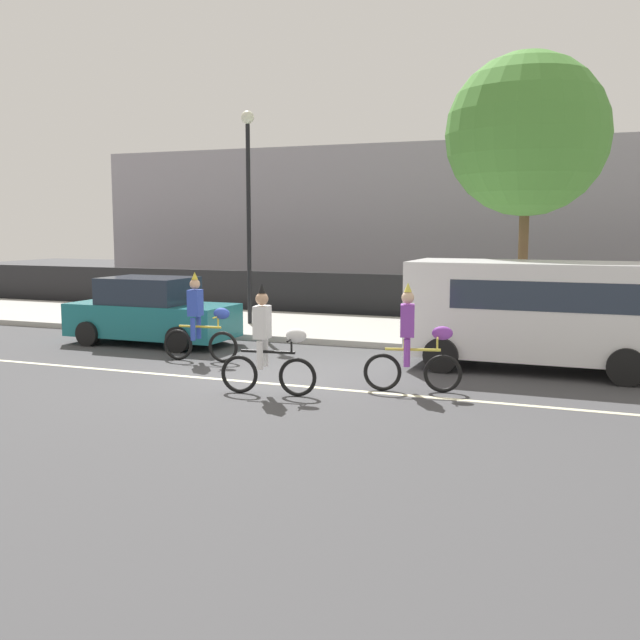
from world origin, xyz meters
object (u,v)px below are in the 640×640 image
Objects in this scene: parade_cyclist_zebra at (269,347)px; parked_van_white at (541,307)px; parked_car_teal at (151,312)px; parade_cyclist_cobalt at (201,322)px; parade_cyclist_purple at (414,344)px; street_lamp_post at (248,186)px.

parade_cyclist_zebra is 5.76m from parked_van_white.
parked_car_teal is (-9.20, -0.03, -0.50)m from parked_van_white.
parade_cyclist_purple is (4.98, -1.21, 0.00)m from parade_cyclist_cobalt.
parked_van_white reaches higher than parade_cyclist_cobalt.
street_lamp_post reaches higher than parked_car_teal.
parade_cyclist_cobalt is 5.13m from parade_cyclist_purple.
parked_van_white reaches higher than parked_car_teal.
street_lamp_post is (-1.36, 4.98, 3.15)m from parade_cyclist_cobalt.
parked_car_teal is at bearing 158.79° from parade_cyclist_purple.
parked_van_white reaches higher than parade_cyclist_purple.
parked_van_white is (4.10, 4.02, 0.44)m from parade_cyclist_zebra.
parade_cyclist_cobalt is 0.47× the size of parked_car_teal.
street_lamp_post is (-8.19, 3.31, 2.71)m from parked_van_white.
parked_van_white is (6.83, 1.67, 0.44)m from parade_cyclist_cobalt.
parade_cyclist_cobalt is at bearing -74.73° from street_lamp_post.
parade_cyclist_purple is 9.40m from street_lamp_post.
parade_cyclist_zebra is at bearing -60.82° from street_lamp_post.
street_lamp_post is (1.00, 3.33, 3.21)m from parked_car_teal.
parade_cyclist_zebra is 0.47× the size of parked_car_teal.
parked_car_teal is at bearing 145.18° from parade_cyclist_cobalt.
parade_cyclist_cobalt is 2.88m from parked_car_teal.
parade_cyclist_purple is 0.38× the size of parked_van_white.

